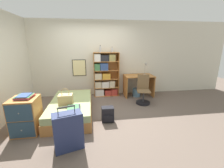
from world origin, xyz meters
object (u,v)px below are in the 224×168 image
at_px(backpack, 108,114).
at_px(desk, 139,82).
at_px(magazine_pile_on_dresser, 25,96).
at_px(bookcase, 105,76).
at_px(bottle_green, 100,50).
at_px(bottle_brown, 112,50).
at_px(desk_lamp, 146,66).
at_px(waste_bin, 136,92).
at_px(bed, 72,107).
at_px(book_stack_on_bed, 74,108).
at_px(desk_chair, 143,94).
at_px(handbag, 66,99).
at_px(suitcase, 68,131).
at_px(dresser, 26,116).

bearing_deg(backpack, desk, 52.88).
bearing_deg(magazine_pile_on_dresser, bookcase, 48.43).
bearing_deg(bottle_green, bottle_brown, 2.41).
height_order(magazine_pile_on_dresser, desk_lamp, desk_lamp).
bearing_deg(backpack, waste_bin, 53.63).
relative_size(bed, bottle_green, 8.13).
xyz_separation_m(magazine_pile_on_dresser, desk_lamp, (3.26, 1.91, 0.30)).
bearing_deg(magazine_pile_on_dresser, backpack, 5.70).
relative_size(book_stack_on_bed, desk_chair, 0.42).
distance_m(desk, waste_bin, 0.38).
bearing_deg(desk_chair, handbag, -162.03).
xyz_separation_m(bookcase, bottle_green, (-0.14, 0.03, 0.90)).
relative_size(magazine_pile_on_dresser, backpack, 1.06).
distance_m(bottle_brown, backpack, 2.43).
xyz_separation_m(book_stack_on_bed, suitcase, (-0.02, -0.80, -0.09)).
distance_m(magazine_pile_on_dresser, desk_chair, 3.21).
bearing_deg(desk, book_stack_on_bed, -139.41).
relative_size(book_stack_on_bed, desk_lamp, 0.76).
bearing_deg(book_stack_on_bed, desk_lamp, 37.79).
bearing_deg(dresser, bottle_green, 51.13).
bearing_deg(suitcase, bottle_green, 74.54).
bearing_deg(dresser, handbag, 33.46).
distance_m(handbag, desk, 2.70).
bearing_deg(suitcase, backpack, 47.37).
bearing_deg(waste_bin, book_stack_on_bed, -139.31).
relative_size(bed, bookcase, 1.23).
height_order(bookcase, bottle_brown, bottle_brown).
relative_size(suitcase, dresser, 1.07).
distance_m(handbag, book_stack_on_bed, 0.42).
distance_m(bed, bottle_brown, 2.38).
relative_size(handbag, magazine_pile_on_dresser, 1.02).
distance_m(dresser, bottle_green, 2.99).
bearing_deg(waste_bin, bottle_green, 168.19).
height_order(handbag, desk_chair, desk_chair).
xyz_separation_m(book_stack_on_bed, bottle_green, (0.74, 1.97, 1.20)).
height_order(magazine_pile_on_dresser, bookcase, bookcase).
distance_m(bookcase, bottle_green, 0.91).
relative_size(desk, backpack, 2.77).
bearing_deg(bottle_green, waste_bin, -11.81).
bearing_deg(magazine_pile_on_dresser, bottle_green, 50.99).
relative_size(handbag, backpack, 1.08).
distance_m(bookcase, desk_lamp, 1.49).
bearing_deg(magazine_pile_on_dresser, book_stack_on_bed, 7.00).
relative_size(bed, magazine_pile_on_dresser, 4.90).
distance_m(book_stack_on_bed, magazine_pile_on_dresser, 1.02).
bearing_deg(dresser, bottle_brown, 45.37).
xyz_separation_m(bed, book_stack_on_bed, (0.13, -0.56, 0.23)).
xyz_separation_m(bed, bottle_brown, (1.28, 1.43, 1.41)).
distance_m(desk_lamp, waste_bin, 1.00).
xyz_separation_m(book_stack_on_bed, waste_bin, (1.98, 1.71, -0.28)).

